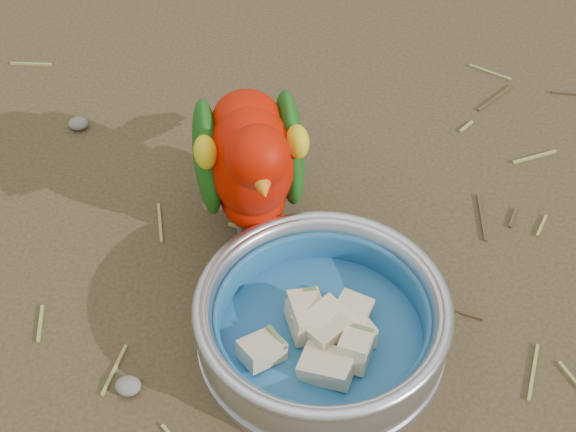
# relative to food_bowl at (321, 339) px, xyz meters

# --- Properties ---
(ground) EXTENTS (60.00, 60.00, 0.00)m
(ground) POSITION_rel_food_bowl_xyz_m (-0.12, 0.00, -0.01)
(ground) COLOR #443521
(food_bowl) EXTENTS (0.23, 0.23, 0.02)m
(food_bowl) POSITION_rel_food_bowl_xyz_m (0.00, 0.00, 0.00)
(food_bowl) COLOR #B2B2BA
(food_bowl) RESTS_ON ground
(bowl_wall) EXTENTS (0.23, 0.23, 0.04)m
(bowl_wall) POSITION_rel_food_bowl_xyz_m (0.00, 0.00, 0.03)
(bowl_wall) COLOR #B2B2BA
(bowl_wall) RESTS_ON food_bowl
(fruit_wedges) EXTENTS (0.14, 0.14, 0.03)m
(fruit_wedges) POSITION_rel_food_bowl_xyz_m (0.00, 0.00, 0.02)
(fruit_wedges) COLOR beige
(fruit_wedges) RESTS_ON food_bowl
(lory_parrot) EXTENTS (0.17, 0.25, 0.18)m
(lory_parrot) POSITION_rel_food_bowl_xyz_m (-0.08, 0.13, 0.08)
(lory_parrot) COLOR #B40F00
(lory_parrot) RESTS_ON ground
(ground_debris) EXTENTS (0.90, 0.80, 0.01)m
(ground_debris) POSITION_rel_food_bowl_xyz_m (-0.13, 0.01, -0.01)
(ground_debris) COLOR olive
(ground_debris) RESTS_ON ground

